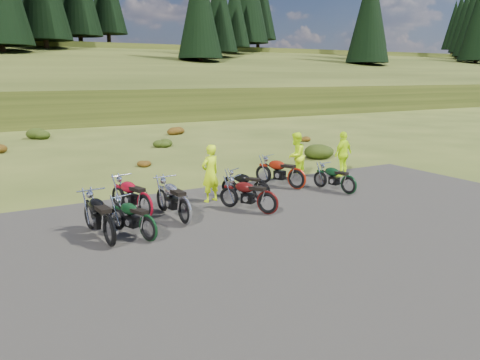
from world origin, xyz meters
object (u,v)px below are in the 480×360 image
motorcycle_0 (111,247)px  motorcycle_7 (348,195)px  motorcycle_3 (185,225)px  person_middle (210,174)px

motorcycle_0 → motorcycle_7: (8.66, 1.04, 0.00)m
motorcycle_3 → person_middle: (1.72, 1.88, 0.95)m
motorcycle_7 → motorcycle_0: bearing=85.3°
motorcycle_7 → person_middle: size_ratio=1.01×
motorcycle_0 → motorcycle_7: 8.72m
person_middle → motorcycle_7: bearing=146.3°
motorcycle_0 → motorcycle_3: size_ratio=1.01×
motorcycle_0 → motorcycle_7: motorcycle_0 is taller
motorcycle_0 → motorcycle_3: 2.38m
motorcycle_7 → person_middle: (-4.66, 1.54, 0.95)m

